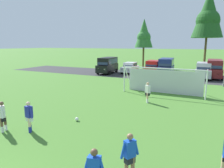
{
  "coord_description": "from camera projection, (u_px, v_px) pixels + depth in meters",
  "views": [
    {
      "loc": [
        6.42,
        -2.28,
        4.55
      ],
      "look_at": [
        -0.15,
        11.41,
        1.62
      ],
      "focal_mm": 32.93,
      "sensor_mm": 36.0,
      "label": 1
    }
  ],
  "objects": [
    {
      "name": "ground_plane",
      "position": [
        130.0,
        95.0,
        18.89
      ],
      "size": [
        400.0,
        400.0,
        0.0
      ],
      "primitive_type": "plane",
      "color": "#477A2D"
    },
    {
      "name": "parking_lot_strip",
      "position": [
        161.0,
        76.0,
        30.12
      ],
      "size": [
        52.0,
        8.4,
        0.01
      ],
      "primitive_type": "cube",
      "color": "#333335",
      "rests_on": "ground"
    },
    {
      "name": "soccer_ball",
      "position": [
        77.0,
        119.0,
        12.4
      ],
      "size": [
        0.22,
        0.22,
        0.22
      ],
      "color": "white",
      "rests_on": "ground"
    },
    {
      "name": "soccer_goal",
      "position": [
        164.0,
        80.0,
        19.14
      ],
      "size": [
        7.44,
        2.01,
        2.57
      ],
      "color": "white",
      "rests_on": "ground"
    },
    {
      "name": "player_striker_near",
      "position": [
        3.0,
        116.0,
        10.79
      ],
      "size": [
        0.63,
        0.52,
        1.64
      ],
      "color": "brown",
      "rests_on": "ground"
    },
    {
      "name": "player_midfield_center",
      "position": [
        130.0,
        156.0,
        6.96
      ],
      "size": [
        0.52,
        0.63,
        1.64
      ],
      "color": "#936B4C",
      "rests_on": "ground"
    },
    {
      "name": "player_winger_left",
      "position": [
        29.0,
        117.0,
        10.75
      ],
      "size": [
        0.72,
        0.34,
        1.64
      ],
      "color": "beige",
      "rests_on": "ground"
    },
    {
      "name": "player_trailing_back",
      "position": [
        148.0,
        92.0,
        16.2
      ],
      "size": [
        0.63,
        0.52,
        1.64
      ],
      "color": "tan",
      "rests_on": "ground"
    },
    {
      "name": "parked_car_slot_far_left",
      "position": [
        108.0,
        65.0,
        32.63
      ],
      "size": [
        2.44,
        4.92,
        2.52
      ],
      "color": "black",
      "rests_on": "ground"
    },
    {
      "name": "parked_car_slot_left",
      "position": [
        130.0,
        68.0,
        33.02
      ],
      "size": [
        2.07,
        4.22,
        1.72
      ],
      "color": "silver",
      "rests_on": "ground"
    },
    {
      "name": "parked_car_slot_center_left",
      "position": [
        153.0,
        68.0,
        31.0
      ],
      "size": [
        2.24,
        4.65,
        2.16
      ],
      "color": "red",
      "rests_on": "ground"
    },
    {
      "name": "parked_car_slot_center",
      "position": [
        166.0,
        66.0,
        30.44
      ],
      "size": [
        2.45,
        4.93,
        2.52
      ],
      "color": "navy",
      "rests_on": "ground"
    },
    {
      "name": "parked_car_slot_center_right",
      "position": [
        204.0,
        70.0,
        27.65
      ],
      "size": [
        2.21,
        4.64,
        2.16
      ],
      "color": "#B2B2BC",
      "rests_on": "ground"
    },
    {
      "name": "parked_car_slot_right",
      "position": [
        214.0,
        68.0,
        27.81
      ],
      "size": [
        2.21,
        4.81,
        2.52
      ],
      "color": "maroon",
      "rests_on": "ground"
    },
    {
      "name": "tree_left_edge",
      "position": [
        144.0,
        34.0,
        40.11
      ],
      "size": [
        3.55,
        3.55,
        9.46
      ],
      "color": "brown",
      "rests_on": "ground"
    },
    {
      "name": "tree_mid_left",
      "position": [
        208.0,
        15.0,
        34.49
      ],
      "size": [
        5.12,
        5.12,
        13.66
      ],
      "color": "brown",
      "rests_on": "ground"
    }
  ]
}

